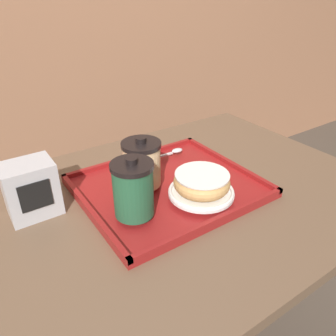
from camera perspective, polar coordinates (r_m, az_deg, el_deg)
The scene contains 8 objects.
cafe_table at distance 0.94m, azimuth 1.47°, elevation -12.34°, with size 1.04×0.75×0.73m.
serving_tray at distance 0.85m, azimuth 0.00°, elevation -3.35°, with size 0.43×0.38×0.02m.
coffee_cup_front at distance 0.70m, azimuth -6.07°, elevation -3.63°, with size 0.09×0.09×0.14m.
coffee_cup_rear at distance 0.81m, azimuth -4.57°, elevation 0.82°, with size 0.10×0.10×0.13m.
plate_with_chocolate_donut at distance 0.79m, azimuth 5.80°, elevation -4.13°, with size 0.16×0.16×0.01m.
donut_chocolate_glazed at distance 0.78m, azimuth 5.90°, elevation -2.38°, with size 0.13×0.13×0.04m.
spoon at distance 0.98m, azimuth 0.71°, elevation 2.78°, with size 0.13×0.02×0.01m.
napkin_dispenser at distance 0.80m, azimuth -22.77°, elevation -3.42°, with size 0.11×0.09×0.13m.
Camera 1 is at (-0.41, -0.57, 1.20)m, focal length 35.00 mm.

